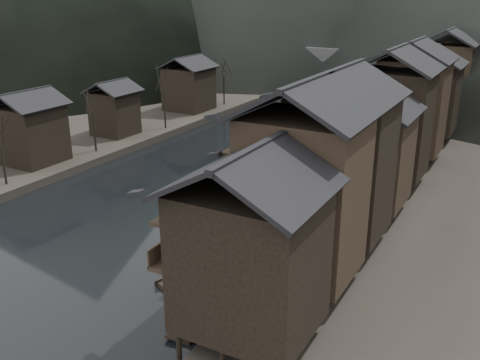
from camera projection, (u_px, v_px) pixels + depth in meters
The scene contains 12 objects.
water at pixel (112, 240), 44.74m from camera, with size 300.00×300.00×0.00m, color black.
left_bank at pixel (114, 105), 93.39m from camera, with size 40.00×200.00×1.20m, color #2D2823.
stilt_houses at pixel (388, 113), 49.80m from camera, with size 9.00×67.60×15.14m.
left_houses at pixel (93, 105), 68.71m from camera, with size 8.10×53.20×8.73m.
bare_trees at pixel (104, 103), 65.49m from camera, with size 3.83×61.78×7.65m.
moored_sampans at pixel (322, 197), 53.44m from camera, with size 3.26×53.38×0.47m.
midriver_boats at pixel (339, 119), 85.36m from camera, with size 11.38×26.59×0.45m.
stone_bridge at pixel (366, 70), 102.26m from camera, with size 40.00×6.00×9.00m.
hero_sampan at pixel (190, 274), 39.05m from camera, with size 2.82×5.57×0.44m.
cargo_heap at pixel (190, 265), 39.09m from camera, with size 1.23×1.61×0.74m, color black.
boatman at pixel (182, 275), 36.89m from camera, with size 0.58×0.38×1.58m, color slate.
bamboo_pole at pixel (183, 243), 35.93m from camera, with size 0.06×0.06×4.02m, color #8C7A51.
Camera 1 is at (28.93, -30.12, 19.97)m, focal length 40.00 mm.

